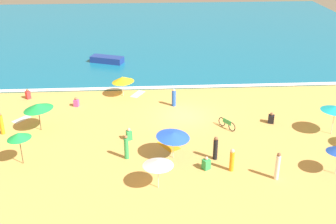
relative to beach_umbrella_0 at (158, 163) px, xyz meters
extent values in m
plane|color=#E0A856|center=(2.52, 9.83, -1.75)|extent=(60.00, 60.00, 0.00)
cube|color=#146B93|center=(2.52, 37.83, -1.70)|extent=(60.00, 44.00, 0.10)
cube|color=white|center=(2.52, 16.13, -1.65)|extent=(57.00, 0.70, 0.01)
cylinder|color=silver|center=(0.00, 0.00, -0.81)|extent=(0.05, 0.05, 1.89)
cone|color=white|center=(0.00, 0.00, 0.00)|extent=(2.21, 2.21, 0.42)
cylinder|color=silver|center=(1.14, 3.43, -0.83)|extent=(0.05, 0.05, 1.85)
cone|color=blue|center=(1.14, 3.43, -0.02)|extent=(3.18, 3.17, 0.53)
cylinder|color=#4C3823|center=(-8.67, 8.10, -0.67)|extent=(0.05, 0.05, 2.16)
cone|color=green|center=(-8.67, 8.10, 0.22)|extent=(2.40, 2.37, 0.69)
cylinder|color=#4C3823|center=(-8.82, 3.29, -0.63)|extent=(0.05, 0.05, 2.23)
cone|color=green|center=(-8.82, 3.29, 0.33)|extent=(1.84, 1.82, 0.50)
cylinder|color=silver|center=(-2.59, 14.47, -0.85)|extent=(0.05, 0.05, 1.80)
cone|color=yellow|center=(-2.59, 14.47, -0.14)|extent=(2.16, 2.13, 0.63)
cylinder|color=silver|center=(13.28, 6.10, -0.62)|extent=(0.05, 0.05, 2.26)
cone|color=#19B7C6|center=(13.28, 6.10, 0.37)|extent=(3.00, 3.00, 0.46)
torus|color=black|center=(5.90, 7.05, -1.42)|extent=(0.44, 0.64, 0.72)
torus|color=black|center=(5.30, 7.97, -1.42)|extent=(0.44, 0.64, 0.72)
cube|color=green|center=(5.60, 7.51, -1.20)|extent=(0.53, 0.77, 0.36)
cylinder|color=black|center=(3.95, 3.05, -1.03)|extent=(0.43, 0.43, 1.44)
sphere|color=brown|center=(3.95, 3.05, -0.19)|extent=(0.26, 0.26, 0.26)
cylinder|color=blue|center=(1.83, 11.98, -1.07)|extent=(0.50, 0.50, 1.36)
sphere|color=beige|center=(1.83, 11.98, -0.29)|extent=(0.23, 0.23, 0.23)
cube|color=red|center=(-11.10, 14.37, -1.39)|extent=(0.52, 0.52, 0.73)
sphere|color=#9E6B47|center=(-11.10, 14.37, -0.92)|extent=(0.22, 0.22, 0.22)
cylinder|color=orange|center=(-11.39, 7.64, -0.99)|extent=(0.37, 0.37, 1.52)
sphere|color=#9E6B47|center=(-11.39, 7.64, -0.13)|extent=(0.22, 0.22, 0.22)
cube|color=green|center=(-1.88, 6.13, -1.40)|extent=(0.49, 0.49, 0.70)
sphere|color=beige|center=(-1.88, 6.13, -0.93)|extent=(0.25, 0.25, 0.25)
cube|color=green|center=(3.17, 1.88, -1.40)|extent=(0.60, 0.60, 0.69)
sphere|color=beige|center=(3.17, 1.88, -0.96)|extent=(0.22, 0.22, 0.22)
cylinder|color=orange|center=(4.76, 1.58, -1.09)|extent=(0.31, 0.31, 1.32)
sphere|color=beige|center=(4.76, 1.58, -0.31)|extent=(0.27, 0.27, 0.27)
cylinder|color=green|center=(-1.99, 3.50, -0.98)|extent=(0.43, 0.43, 1.53)
sphere|color=#9E6B47|center=(-1.99, 3.50, -0.11)|extent=(0.23, 0.23, 0.23)
cylinder|color=white|center=(7.36, 0.47, -0.93)|extent=(0.40, 0.40, 1.64)
sphere|color=brown|center=(7.36, 0.47, -0.01)|extent=(0.23, 0.23, 0.23)
cube|color=black|center=(9.27, 8.20, -1.42)|extent=(0.59, 0.59, 0.65)
sphere|color=brown|center=(9.27, 8.20, -0.98)|extent=(0.26, 0.26, 0.26)
cube|color=#D84CA5|center=(-6.56, 12.43, -1.46)|extent=(0.47, 0.47, 0.58)
sphere|color=#9E6B47|center=(-6.56, 12.43, -1.06)|extent=(0.24, 0.24, 0.24)
cube|color=white|center=(-1.28, 14.83, -1.74)|extent=(1.46, 1.90, 0.01)
cube|color=white|center=(-10.64, 10.06, -1.74)|extent=(1.44, 1.60, 0.01)
cube|color=orange|center=(0.96, 5.05, -1.74)|extent=(1.67, 1.97, 0.01)
cube|color=navy|center=(-4.72, 24.06, -1.31)|extent=(3.85, 2.53, 0.69)
camera|label=1|loc=(-0.72, -20.86, 13.00)|focal=44.60mm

